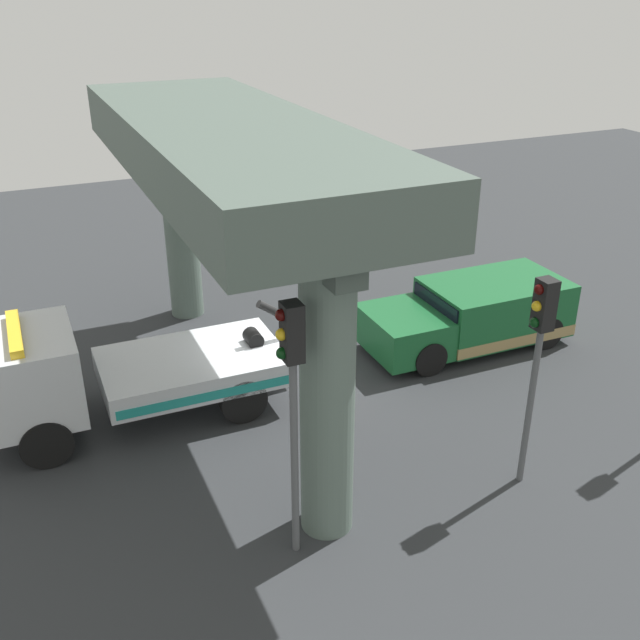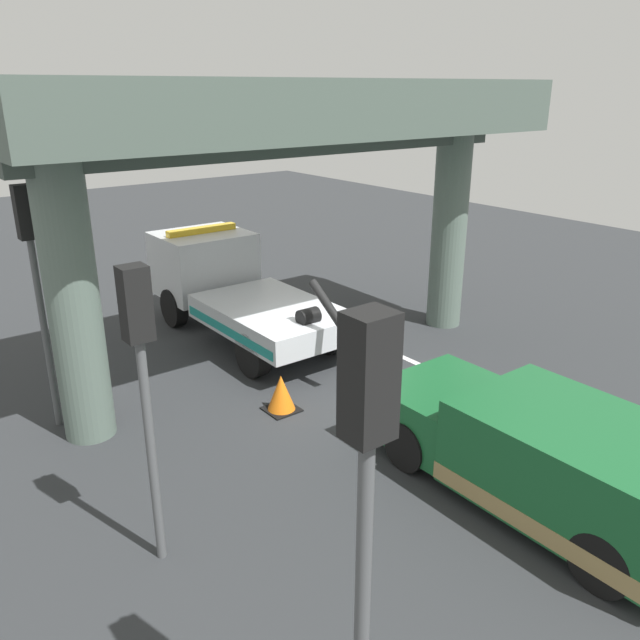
{
  "view_description": "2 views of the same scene",
  "coord_description": "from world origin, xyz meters",
  "px_view_note": "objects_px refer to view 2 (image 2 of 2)",
  "views": [
    {
      "loc": [
        4.86,
        13.63,
        8.56
      ],
      "look_at": [
        -0.99,
        0.37,
        1.64
      ],
      "focal_mm": 41.04,
      "sensor_mm": 36.0,
      "label": 1
    },
    {
      "loc": [
        -9.79,
        7.6,
        5.93
      ],
      "look_at": [
        -0.1,
        0.12,
        1.43
      ],
      "focal_mm": 35.77,
      "sensor_mm": 36.0,
      "label": 2
    }
  ],
  "objects_px": {
    "towed_van_green": "(545,457)",
    "traffic_light_near": "(364,481)",
    "traffic_light_mid": "(32,256)",
    "traffic_light_far": "(140,354)",
    "traffic_cone_orange": "(281,394)",
    "tow_truck_white": "(231,285)"
  },
  "relations": [
    {
      "from": "traffic_light_mid",
      "to": "traffic_light_far",
      "type": "bearing_deg",
      "value": 180.0
    },
    {
      "from": "tow_truck_white",
      "to": "traffic_light_mid",
      "type": "height_order",
      "value": "traffic_light_mid"
    },
    {
      "from": "traffic_light_mid",
      "to": "traffic_cone_orange",
      "type": "xyz_separation_m",
      "value": [
        -2.11,
        -3.59,
        -2.86
      ]
    },
    {
      "from": "towed_van_green",
      "to": "traffic_light_near",
      "type": "distance_m",
      "value": 5.88
    },
    {
      "from": "traffic_light_near",
      "to": "traffic_light_mid",
      "type": "relative_size",
      "value": 1.04
    },
    {
      "from": "tow_truck_white",
      "to": "traffic_light_mid",
      "type": "bearing_deg",
      "value": 113.98
    },
    {
      "from": "traffic_light_near",
      "to": "traffic_light_mid",
      "type": "xyz_separation_m",
      "value": [
        8.5,
        0.0,
        -0.12
      ]
    },
    {
      "from": "tow_truck_white",
      "to": "traffic_light_near",
      "type": "xyz_separation_m",
      "value": [
        -10.75,
        5.05,
        2.14
      ]
    },
    {
      "from": "traffic_light_mid",
      "to": "towed_van_green",
      "type": "bearing_deg",
      "value": -143.85
    },
    {
      "from": "traffic_light_far",
      "to": "traffic_cone_orange",
      "type": "xyz_separation_m",
      "value": [
        2.38,
        -3.59,
        -2.59
      ]
    },
    {
      "from": "traffic_light_far",
      "to": "tow_truck_white",
      "type": "bearing_deg",
      "value": -36.8
    },
    {
      "from": "towed_van_green",
      "to": "traffic_light_mid",
      "type": "height_order",
      "value": "traffic_light_mid"
    },
    {
      "from": "towed_van_green",
      "to": "traffic_light_near",
      "type": "relative_size",
      "value": 1.13
    },
    {
      "from": "tow_truck_white",
      "to": "traffic_cone_orange",
      "type": "xyz_separation_m",
      "value": [
        -4.36,
        1.46,
        -0.85
      ]
    },
    {
      "from": "traffic_light_mid",
      "to": "traffic_cone_orange",
      "type": "bearing_deg",
      "value": -120.51
    },
    {
      "from": "tow_truck_white",
      "to": "traffic_light_near",
      "type": "bearing_deg",
      "value": 154.85
    },
    {
      "from": "traffic_light_far",
      "to": "traffic_cone_orange",
      "type": "bearing_deg",
      "value": -56.4
    },
    {
      "from": "tow_truck_white",
      "to": "traffic_light_far",
      "type": "distance_m",
      "value": 8.6
    },
    {
      "from": "traffic_light_far",
      "to": "towed_van_green",
      "type": "bearing_deg",
      "value": -115.47
    },
    {
      "from": "traffic_light_far",
      "to": "traffic_light_mid",
      "type": "bearing_deg",
      "value": 0.0
    },
    {
      "from": "traffic_light_mid",
      "to": "traffic_cone_orange",
      "type": "relative_size",
      "value": 5.99
    },
    {
      "from": "towed_van_green",
      "to": "tow_truck_white",
      "type": "bearing_deg",
      "value": -0.02
    }
  ]
}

